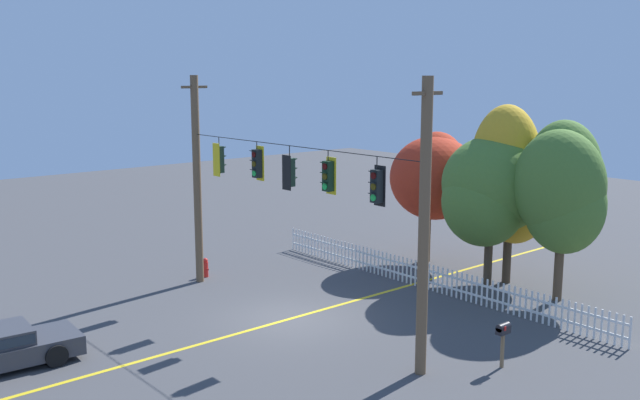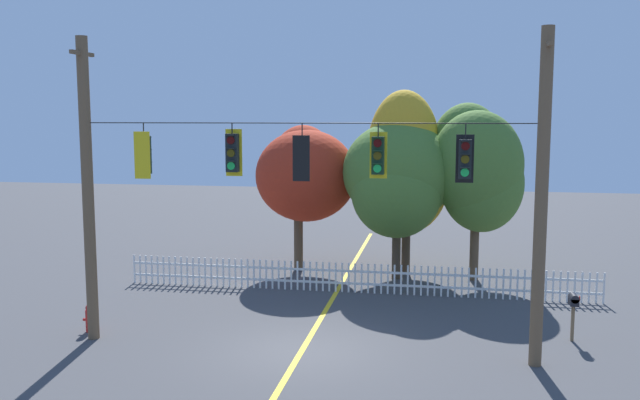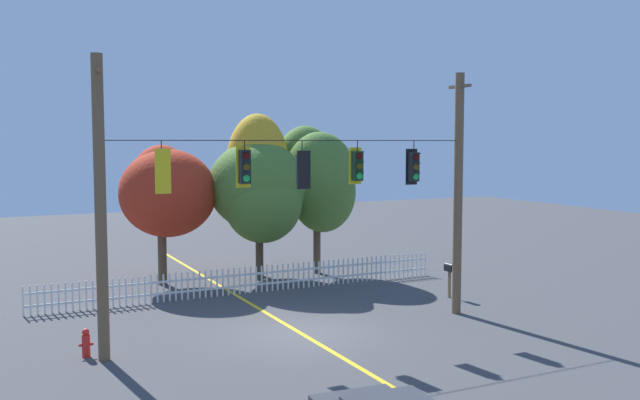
{
  "view_description": "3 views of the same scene",
  "coord_description": "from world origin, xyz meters",
  "px_view_note": "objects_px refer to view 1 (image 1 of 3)",
  "views": [
    {
      "loc": [
        18.08,
        -14.15,
        8.17
      ],
      "look_at": [
        0.47,
        0.92,
        4.05
      ],
      "focal_mm": 39.86,
      "sensor_mm": 36.0,
      "label": 1
    },
    {
      "loc": [
        3.41,
        -16.62,
        6.04
      ],
      "look_at": [
        0.36,
        0.71,
        3.87
      ],
      "focal_mm": 38.02,
      "sensor_mm": 36.0,
      "label": 2
    },
    {
      "loc": [
        -8.72,
        -18.93,
        5.85
      ],
      "look_at": [
        1.07,
        0.89,
        3.99
      ],
      "focal_mm": 39.14,
      "sensor_mm": 36.0,
      "label": 3
    }
  ],
  "objects_px": {
    "traffic_signal_southbound_primary": "(377,186)",
    "traffic_signal_northbound_secondary": "(219,159)",
    "autumn_maple_mid": "(491,190)",
    "roadside_mailbox": "(503,332)",
    "traffic_signal_eastbound_side": "(257,163)",
    "autumn_maple_far_west": "(561,187)",
    "autumn_maple_near_fence": "(435,176)",
    "autumn_oak_far_east": "(510,182)",
    "fire_hydrant": "(206,268)",
    "traffic_signal_westbound_side": "(289,172)",
    "traffic_signal_northbound_primary": "(328,176)"
  },
  "relations": [
    {
      "from": "fire_hydrant",
      "to": "roadside_mailbox",
      "type": "xyz_separation_m",
      "value": [
        13.28,
        1.53,
        0.68
      ]
    },
    {
      "from": "traffic_signal_southbound_primary",
      "to": "traffic_signal_northbound_secondary",
      "type": "bearing_deg",
      "value": -179.87
    },
    {
      "from": "autumn_maple_far_west",
      "to": "fire_hydrant",
      "type": "height_order",
      "value": "autumn_maple_far_west"
    },
    {
      "from": "traffic_signal_eastbound_side",
      "to": "autumn_maple_near_fence",
      "type": "distance_m",
      "value": 9.47
    },
    {
      "from": "traffic_signal_eastbound_side",
      "to": "roadside_mailbox",
      "type": "relative_size",
      "value": 1.04
    },
    {
      "from": "roadside_mailbox",
      "to": "traffic_signal_eastbound_side",
      "type": "bearing_deg",
      "value": -167.08
    },
    {
      "from": "traffic_signal_southbound_primary",
      "to": "roadside_mailbox",
      "type": "distance_m",
      "value": 5.39
    },
    {
      "from": "traffic_signal_southbound_primary",
      "to": "autumn_maple_far_west",
      "type": "relative_size",
      "value": 0.22
    },
    {
      "from": "autumn_maple_near_fence",
      "to": "fire_hydrant",
      "type": "relative_size",
      "value": 7.23
    },
    {
      "from": "traffic_signal_southbound_primary",
      "to": "autumn_maple_mid",
      "type": "xyz_separation_m",
      "value": [
        -2.1,
        8.36,
        -1.27
      ]
    },
    {
      "from": "autumn_maple_far_west",
      "to": "traffic_signal_westbound_side",
      "type": "bearing_deg",
      "value": -118.54
    },
    {
      "from": "traffic_signal_southbound_primary",
      "to": "autumn_maple_mid",
      "type": "height_order",
      "value": "autumn_maple_mid"
    },
    {
      "from": "autumn_maple_far_west",
      "to": "traffic_signal_northbound_secondary",
      "type": "bearing_deg",
      "value": -135.9
    },
    {
      "from": "autumn_maple_mid",
      "to": "roadside_mailbox",
      "type": "bearing_deg",
      "value": -50.94
    },
    {
      "from": "autumn_oak_far_east",
      "to": "traffic_signal_southbound_primary",
      "type": "bearing_deg",
      "value": -78.58
    },
    {
      "from": "traffic_signal_westbound_side",
      "to": "traffic_signal_northbound_secondary",
      "type": "bearing_deg",
      "value": -179.99
    },
    {
      "from": "traffic_signal_southbound_primary",
      "to": "autumn_maple_near_fence",
      "type": "relative_size",
      "value": 0.25
    },
    {
      "from": "traffic_signal_northbound_secondary",
      "to": "autumn_oak_far_east",
      "type": "height_order",
      "value": "autumn_oak_far_east"
    },
    {
      "from": "traffic_signal_westbound_side",
      "to": "roadside_mailbox",
      "type": "relative_size",
      "value": 1.1
    },
    {
      "from": "autumn_maple_far_west",
      "to": "roadside_mailbox",
      "type": "distance_m",
      "value": 7.65
    },
    {
      "from": "traffic_signal_northbound_secondary",
      "to": "traffic_signal_northbound_primary",
      "type": "bearing_deg",
      "value": 0.18
    },
    {
      "from": "traffic_signal_eastbound_side",
      "to": "autumn_oak_far_east",
      "type": "distance_m",
      "value": 10.05
    },
    {
      "from": "autumn_maple_mid",
      "to": "autumn_maple_far_west",
      "type": "height_order",
      "value": "autumn_maple_far_west"
    },
    {
      "from": "traffic_signal_northbound_primary",
      "to": "roadside_mailbox",
      "type": "xyz_separation_m",
      "value": [
        5.13,
        2.03,
        -4.03
      ]
    },
    {
      "from": "traffic_signal_northbound_secondary",
      "to": "autumn_maple_far_west",
      "type": "bearing_deg",
      "value": 44.1
    },
    {
      "from": "traffic_signal_southbound_primary",
      "to": "traffic_signal_westbound_side",
      "type": "bearing_deg",
      "value": -179.73
    },
    {
      "from": "traffic_signal_eastbound_side",
      "to": "autumn_maple_far_west",
      "type": "distance_m",
      "value": 10.83
    },
    {
      "from": "traffic_signal_eastbound_side",
      "to": "autumn_maple_far_west",
      "type": "xyz_separation_m",
      "value": [
        6.51,
        8.61,
        -0.93
      ]
    },
    {
      "from": "traffic_signal_southbound_primary",
      "to": "autumn_maple_mid",
      "type": "distance_m",
      "value": 8.71
    },
    {
      "from": "roadside_mailbox",
      "to": "traffic_signal_northbound_secondary",
      "type": "bearing_deg",
      "value": -169.67
    },
    {
      "from": "autumn_oak_far_east",
      "to": "fire_hydrant",
      "type": "relative_size",
      "value": 8.89
    },
    {
      "from": "autumn_maple_near_fence",
      "to": "autumn_maple_mid",
      "type": "xyz_separation_m",
      "value": [
        3.69,
        -1.02,
        -0.07
      ]
    },
    {
      "from": "autumn_maple_mid",
      "to": "autumn_maple_far_west",
      "type": "distance_m",
      "value": 2.84
    },
    {
      "from": "traffic_signal_northbound_primary",
      "to": "roadside_mailbox",
      "type": "relative_size",
      "value": 1.04
    },
    {
      "from": "traffic_signal_southbound_primary",
      "to": "autumn_maple_near_fence",
      "type": "height_order",
      "value": "traffic_signal_southbound_primary"
    },
    {
      "from": "traffic_signal_northbound_secondary",
      "to": "fire_hydrant",
      "type": "bearing_deg",
      "value": 165.82
    },
    {
      "from": "fire_hydrant",
      "to": "traffic_signal_eastbound_side",
      "type": "bearing_deg",
      "value": -6.37
    },
    {
      "from": "traffic_signal_westbound_side",
      "to": "traffic_signal_northbound_primary",
      "type": "height_order",
      "value": "same"
    },
    {
      "from": "traffic_signal_northbound_primary",
      "to": "traffic_signal_southbound_primary",
      "type": "bearing_deg",
      "value": 0.01
    },
    {
      "from": "traffic_signal_northbound_secondary",
      "to": "traffic_signal_eastbound_side",
      "type": "relative_size",
      "value": 1.06
    },
    {
      "from": "traffic_signal_westbound_side",
      "to": "roadside_mailbox",
      "type": "height_order",
      "value": "traffic_signal_westbound_side"
    },
    {
      "from": "traffic_signal_northbound_secondary",
      "to": "roadside_mailbox",
      "type": "distance_m",
      "value": 12.11
    },
    {
      "from": "fire_hydrant",
      "to": "roadside_mailbox",
      "type": "height_order",
      "value": "roadside_mailbox"
    },
    {
      "from": "traffic_signal_northbound_primary",
      "to": "roadside_mailbox",
      "type": "height_order",
      "value": "traffic_signal_northbound_primary"
    },
    {
      "from": "traffic_signal_eastbound_side",
      "to": "traffic_signal_southbound_primary",
      "type": "relative_size",
      "value": 0.95
    },
    {
      "from": "autumn_maple_near_fence",
      "to": "roadside_mailbox",
      "type": "height_order",
      "value": "autumn_maple_near_fence"
    },
    {
      "from": "autumn_maple_far_west",
      "to": "traffic_signal_eastbound_side",
      "type": "bearing_deg",
      "value": -127.09
    },
    {
      "from": "traffic_signal_northbound_primary",
      "to": "autumn_maple_far_west",
      "type": "bearing_deg",
      "value": 72.04
    },
    {
      "from": "autumn_maple_near_fence",
      "to": "autumn_maple_far_west",
      "type": "bearing_deg",
      "value": -6.78
    },
    {
      "from": "autumn_oak_far_east",
      "to": "roadside_mailbox",
      "type": "xyz_separation_m",
      "value": [
        4.89,
        -7.14,
        -2.96
      ]
    }
  ]
}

